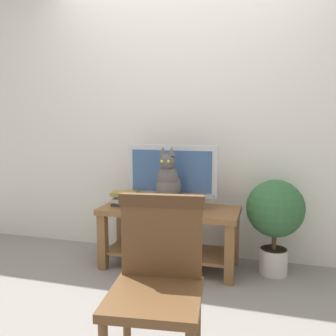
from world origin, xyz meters
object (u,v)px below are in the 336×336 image
tv (172,174)px  media_box (169,206)px  cat (168,181)px  potted_plant (275,214)px  tv_stand (170,226)px  book_stack (125,198)px  wooden_chair (157,276)px

tv → media_box: bearing=-83.6°
cat → potted_plant: size_ratio=0.58×
tv_stand → book_stack: size_ratio=4.98×
tv → cat: cat is taller
cat → wooden_chair: cat is taller
tv_stand → book_stack: bearing=-176.5°
cat → potted_plant: (0.82, 0.20, -0.25)m
potted_plant → tv_stand: bearing=-173.4°
tv_stand → tv: 0.43m
book_stack → tv_stand: bearing=3.5°
tv_stand → tv: size_ratio=1.49×
tv_stand → media_box: 0.21m
book_stack → media_box: bearing=-8.9°
tv_stand → media_box: (0.02, -0.09, 0.19)m
wooden_chair → tv_stand: bearing=103.3°
wooden_chair → tv: bearing=102.6°
tv_stand → wooden_chair: size_ratio=1.30×
book_stack → tv: bearing=13.3°
potted_plant → wooden_chair: bearing=-110.9°
tv → potted_plant: bearing=1.9°
book_stack → cat: bearing=-11.0°
tv → wooden_chair: (0.30, -1.36, -0.27)m
media_box → tv: bearing=96.4°
wooden_chair → potted_plant: bearing=69.1°
media_box → potted_plant: (0.82, 0.18, -0.05)m
tv → media_box: size_ratio=1.80×
wooden_chair → potted_plant: wooden_chair is taller
cat → tv_stand: bearing=100.2°
book_stack → potted_plant: size_ratio=0.30×
media_box → wooden_chair: 1.24m
media_box → wooden_chair: size_ratio=0.48×
tv → media_box: (0.02, -0.16, -0.23)m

